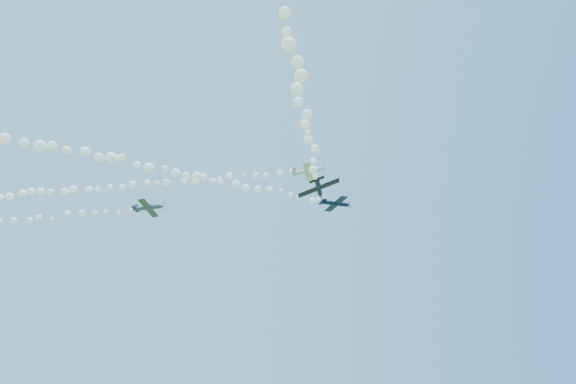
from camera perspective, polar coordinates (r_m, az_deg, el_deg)
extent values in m
cylinder|color=silver|center=(93.63, 2.27, 2.47)|extent=(5.51, 2.80, 1.32)
cone|color=silver|center=(93.61, 4.09, 2.75)|extent=(0.94, 0.95, 0.81)
cone|color=#AB1F13|center=(93.61, 4.35, 2.78)|extent=(0.38, 0.35, 0.29)
cube|color=black|center=(93.61, 4.28, 2.77)|extent=(0.28, 0.19, 1.76)
cube|color=silver|center=(93.57, 2.42, 2.43)|extent=(3.41, 6.96, 0.70)
cube|color=silver|center=(93.74, 0.75, 2.26)|extent=(1.49, 2.54, 0.30)
cube|color=#AB1F13|center=(93.99, 0.67, 2.52)|extent=(0.98, 0.38, 1.20)
sphere|color=black|center=(93.78, 2.72, 2.73)|extent=(0.91, 0.86, 0.77)
cylinder|color=black|center=(101.40, 5.55, -1.35)|extent=(6.33, 1.96, 1.41)
cone|color=black|center=(103.02, 7.19, -1.55)|extent=(0.93, 0.96, 0.89)
cone|color=silver|center=(103.25, 7.41, -1.57)|extent=(0.38, 0.35, 0.32)
cube|color=black|center=(103.18, 7.35, -1.57)|extent=(0.23, 0.26, 1.97)
cube|color=black|center=(101.47, 5.68, -1.43)|extent=(3.19, 7.82, 0.58)
cube|color=black|center=(100.14, 4.14, -1.16)|extent=(1.45, 2.82, 0.26)
cube|color=silver|center=(100.34, 4.06, -0.86)|extent=(1.07, 0.37, 1.33)
sphere|color=black|center=(101.97, 5.96, -1.20)|extent=(0.95, 0.93, 0.84)
cylinder|color=#3B3F56|center=(90.40, -16.32, -1.82)|extent=(5.17, 2.27, 0.88)
cone|color=#3B3F56|center=(89.29, -14.69, -1.64)|extent=(0.80, 0.85, 0.71)
cone|color=navy|center=(89.14, -14.46, -1.61)|extent=(0.33, 0.31, 0.25)
cube|color=black|center=(89.18, -14.52, -1.62)|extent=(0.10, 0.22, 1.64)
cube|color=#3B3F56|center=(90.26, -16.20, -1.86)|extent=(3.45, 6.43, 0.47)
cube|color=#3B3F56|center=(91.41, -17.64, -1.94)|extent=(1.47, 2.36, 0.20)
cube|color=navy|center=(91.67, -17.64, -1.69)|extent=(0.81, 0.42, 1.06)
sphere|color=black|center=(90.27, -15.87, -1.59)|extent=(0.81, 0.83, 0.67)
cylinder|color=black|center=(75.73, 3.62, 0.62)|extent=(0.81, 5.68, 1.32)
cone|color=black|center=(78.50, 3.83, -0.31)|extent=(0.77, 0.72, 0.83)
cone|color=yellow|center=(78.88, 3.86, -0.43)|extent=(0.27, 0.30, 0.29)
cube|color=black|center=(78.78, 3.85, -0.40)|extent=(0.73, 0.12, 1.72)
cube|color=black|center=(75.90, 3.67, 0.47)|extent=(6.64, 3.67, 2.50)
cube|color=black|center=(73.47, 3.43, 1.47)|extent=(2.44, 1.57, 0.93)
cube|color=yellow|center=(73.62, 3.28, 1.82)|extent=(0.74, 0.89, 1.17)
sphere|color=black|center=(76.60, 3.58, 0.59)|extent=(1.04, 0.88, 0.92)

